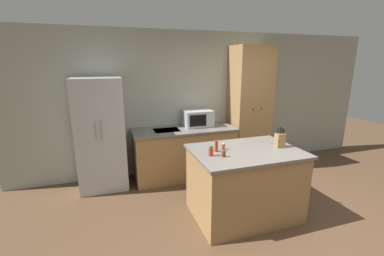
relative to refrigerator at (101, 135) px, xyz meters
name	(u,v)px	position (x,y,z in m)	size (l,w,h in m)	color
ground_plane	(276,233)	(1.99, -1.99, -0.91)	(14.00, 14.00, 0.00)	brown
wall_back	(208,102)	(1.99, 0.34, 0.39)	(7.20, 0.06, 2.60)	#9EA393
refrigerator	(101,135)	(0.00, 0.00, 0.00)	(0.75, 0.65, 1.82)	#B7BABC
back_counter	(184,152)	(1.40, -0.03, -0.46)	(1.82, 0.72, 0.90)	#9E7547
pantry_cabinet	(249,109)	(2.73, 0.03, 0.26)	(0.71, 0.59, 2.34)	#9E7547
kitchen_island	(244,183)	(1.81, -1.48, -0.44)	(1.40, 1.00, 0.93)	#9E7547
microwave	(198,118)	(1.70, 0.09, 0.14)	(0.51, 0.40, 0.29)	#B2B5B7
knife_block	(280,140)	(2.30, -1.51, 0.13)	(0.12, 0.09, 0.28)	#9E7547
spice_bottle_tall_dark	(224,154)	(1.43, -1.61, 0.06)	(0.05, 0.05, 0.08)	#563319
spice_bottle_short_red	(211,151)	(1.29, -1.53, 0.08)	(0.06, 0.06, 0.12)	#B2281E
spice_bottle_amber_oil	(216,146)	(1.42, -1.41, 0.10)	(0.04, 0.04, 0.15)	#B2281E
spice_bottle_green_herb	(223,147)	(1.54, -1.37, 0.07)	(0.04, 0.04, 0.09)	#B2281E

